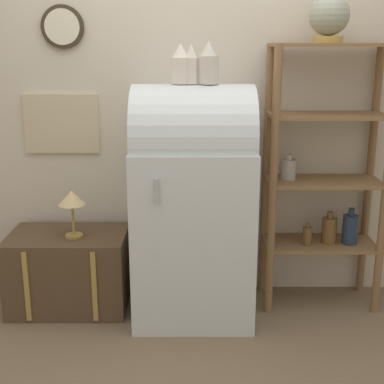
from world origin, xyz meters
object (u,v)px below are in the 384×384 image
(vase_left, at_px, (179,65))
(desk_lamp, at_px, (70,201))
(refrigerator, at_px, (191,199))
(vase_center, at_px, (189,65))
(globe, at_px, (327,17))
(vase_right, at_px, (207,64))
(suitcase_trunk, at_px, (68,271))

(vase_left, bearing_deg, desk_lamp, 179.32)
(refrigerator, relative_size, vase_center, 6.42)
(vase_left, distance_m, desk_lamp, 1.06)
(globe, bearing_deg, vase_center, -172.49)
(vase_center, relative_size, vase_right, 0.93)
(refrigerator, height_order, suitcase_trunk, refrigerator)
(suitcase_trunk, bearing_deg, vase_left, -4.15)
(desk_lamp, bearing_deg, suitcase_trunk, 140.89)
(vase_left, distance_m, vase_center, 0.06)
(vase_right, bearing_deg, vase_center, 179.48)
(suitcase_trunk, distance_m, desk_lamp, 0.49)
(vase_right, bearing_deg, suitcase_trunk, 175.59)
(refrigerator, xyz_separation_m, vase_right, (0.09, -0.01, 0.81))
(vase_left, bearing_deg, vase_center, -13.55)
(globe, relative_size, vase_right, 1.14)
(vase_left, bearing_deg, globe, 6.00)
(vase_left, height_order, vase_right, vase_right)
(globe, xyz_separation_m, vase_center, (-0.80, -0.11, -0.27))
(suitcase_trunk, relative_size, globe, 2.72)
(refrigerator, relative_size, vase_right, 5.98)
(globe, bearing_deg, vase_left, -174.00)
(vase_left, relative_size, vase_center, 1.01)
(suitcase_trunk, bearing_deg, vase_center, -4.89)
(refrigerator, bearing_deg, vase_center, -141.04)
(vase_right, relative_size, desk_lamp, 0.80)
(vase_left, xyz_separation_m, vase_right, (0.16, -0.02, 0.01))
(vase_center, bearing_deg, vase_left, 166.45)
(desk_lamp, bearing_deg, vase_center, -1.77)
(suitcase_trunk, distance_m, vase_center, 1.53)
(vase_center, height_order, vase_right, vase_right)
(vase_right, bearing_deg, globe, 8.64)
(globe, distance_m, vase_center, 0.85)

